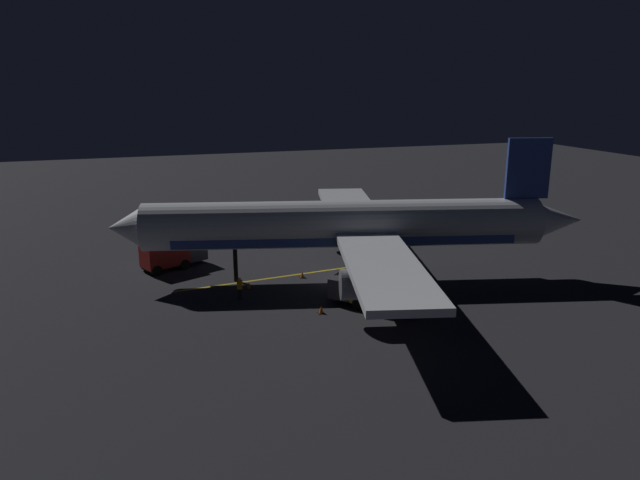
# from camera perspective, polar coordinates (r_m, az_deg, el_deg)

# --- Properties ---
(ground_plane) EXTENTS (180.00, 180.00, 0.20)m
(ground_plane) POSITION_cam_1_polar(r_m,az_deg,el_deg) (49.22, 2.21, -3.85)
(ground_plane) COLOR #26262A
(apron_guide_stripe) EXTENTS (2.13, 19.46, 0.01)m
(apron_guide_stripe) POSITION_cam_1_polar(r_m,az_deg,el_deg) (49.95, -2.97, -3.45)
(apron_guide_stripe) COLOR gold
(apron_guide_stripe) RESTS_ON ground_plane
(airliner) EXTENTS (35.87, 38.41, 11.50)m
(airliner) POSITION_cam_1_polar(r_m,az_deg,el_deg) (48.00, 2.99, 1.35)
(airliner) COLOR white
(airliner) RESTS_ON ground_plane
(baggage_truck) EXTENTS (4.13, 5.93, 2.30)m
(baggage_truck) POSITION_cam_1_polar(r_m,az_deg,el_deg) (53.04, -14.16, -1.45)
(baggage_truck) COLOR maroon
(baggage_truck) RESTS_ON ground_plane
(catering_truck) EXTENTS (6.12, 5.97, 2.54)m
(catering_truck) POSITION_cam_1_polar(r_m,az_deg,el_deg) (42.69, 5.62, -4.93)
(catering_truck) COLOR gold
(catering_truck) RESTS_ON ground_plane
(ground_crew_worker) EXTENTS (0.40, 0.40, 1.74)m
(ground_crew_worker) POSITION_cam_1_polar(r_m,az_deg,el_deg) (44.71, -7.77, -4.64)
(ground_crew_worker) COLOR black
(ground_crew_worker) RESTS_ON ground_plane
(traffic_cone_near_left) EXTENTS (0.50, 0.50, 0.55)m
(traffic_cone_near_left) POSITION_cam_1_polar(r_m,az_deg,el_deg) (47.10, -6.90, -4.39)
(traffic_cone_near_left) COLOR #EA590F
(traffic_cone_near_left) RESTS_ON ground_plane
(traffic_cone_near_right) EXTENTS (0.50, 0.50, 0.55)m
(traffic_cone_near_right) POSITION_cam_1_polar(r_m,az_deg,el_deg) (49.32, -1.73, -3.38)
(traffic_cone_near_right) COLOR #EA590F
(traffic_cone_near_right) RESTS_ON ground_plane
(traffic_cone_under_wing) EXTENTS (0.50, 0.50, 0.55)m
(traffic_cone_under_wing) POSITION_cam_1_polar(r_m,az_deg,el_deg) (41.96, 0.11, -6.78)
(traffic_cone_under_wing) COLOR #EA590F
(traffic_cone_under_wing) RESTS_ON ground_plane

